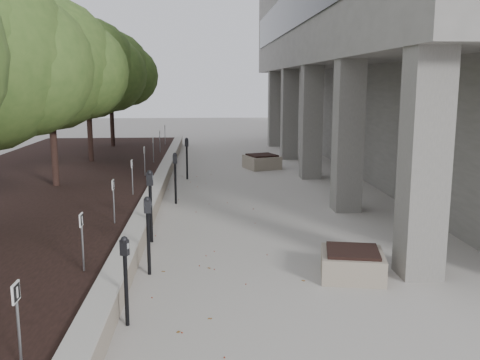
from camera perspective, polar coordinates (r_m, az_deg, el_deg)
name	(u,v)px	position (r m, az deg, el deg)	size (l,w,h in m)	color
ground	(230,303)	(8.62, -1.04, -12.92)	(90.00, 90.00, 0.00)	#A7A29A
retaining_wall	(160,183)	(17.26, -8.50, -0.30)	(0.39, 26.00, 0.50)	gray
planting_bed	(43,186)	(17.96, -20.26, -0.58)	(7.00, 26.00, 0.40)	black
crabapple_tree_3	(50,92)	(16.52, -19.52, 8.77)	(4.60, 4.00, 5.44)	#35511F
crabapple_tree_4	(88,90)	(21.38, -15.89, 9.19)	(4.60, 4.00, 5.44)	#35511F
crabapple_tree_5	(111,89)	(26.29, -13.60, 9.43)	(4.60, 4.00, 5.44)	#35511F
parking_sign_1	(18,326)	(6.29, -22.52, -14.13)	(0.04, 0.22, 0.96)	black
parking_sign_2	(82,242)	(9.00, -16.42, -6.38)	(0.04, 0.22, 0.96)	black
parking_sign_3	(114,201)	(11.85, -13.29, -2.24)	(0.04, 0.22, 0.96)	black
parking_sign_4	(132,177)	(14.76, -11.39, 0.28)	(0.04, 0.22, 0.96)	black
parking_sign_5	(145,161)	(17.70, -10.12, 1.97)	(0.04, 0.22, 0.96)	black
parking_sign_6	(153,150)	(20.66, -9.21, 3.18)	(0.04, 0.22, 0.96)	black
parking_sign_7	(160,141)	(23.63, -8.52, 4.08)	(0.04, 0.22, 0.96)	black
parking_sign_8	(165,135)	(26.60, -7.99, 4.79)	(0.04, 0.22, 0.96)	black
parking_meter_1	(126,281)	(7.80, -12.05, -10.51)	(0.13, 0.09, 1.32)	black
parking_meter_2	(148,236)	(9.70, -9.73, -5.88)	(0.14, 0.10, 1.44)	black
parking_meter_3	(151,206)	(11.62, -9.49, -2.80)	(0.16, 0.11, 1.58)	black
parking_meter_4	(175,178)	(15.24, -6.90, 0.18)	(0.15, 0.10, 1.47)	black
parking_meter_5	(187,158)	(19.11, -5.67, 2.29)	(0.15, 0.11, 1.49)	black
planter_front	(352,263)	(9.79, 11.86, -8.66)	(1.08, 1.08, 0.50)	gray
planter_back	(262,161)	(21.51, 2.35, 1.99)	(1.22, 1.22, 0.57)	gray
berry_scatter	(217,221)	(13.35, -2.47, -4.39)	(3.30, 14.10, 0.02)	maroon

